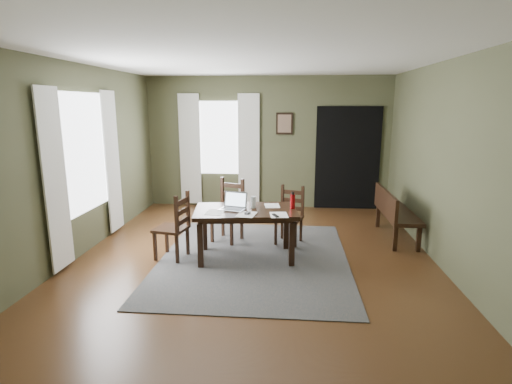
# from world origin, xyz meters

# --- Properties ---
(ground) EXTENTS (5.00, 6.00, 0.01)m
(ground) POSITION_xyz_m (0.00, 0.00, -0.01)
(ground) COLOR #492C16
(room_shell) EXTENTS (5.02, 6.02, 2.71)m
(room_shell) POSITION_xyz_m (0.00, 0.00, 1.80)
(room_shell) COLOR #484B31
(room_shell) RESTS_ON ground
(rug) EXTENTS (2.60, 3.20, 0.01)m
(rug) POSITION_xyz_m (0.00, 0.00, 0.01)
(rug) COLOR #3F3F3F
(rug) RESTS_ON ground
(dining_table) EXTENTS (1.49, 1.01, 0.70)m
(dining_table) POSITION_xyz_m (-0.12, 0.03, 0.62)
(dining_table) COLOR black
(dining_table) RESTS_ON rug
(chair_end) EXTENTS (0.48, 0.48, 0.94)m
(chair_end) POSITION_xyz_m (-1.11, -0.08, 0.46)
(chair_end) COLOR black
(chair_end) RESTS_ON rug
(chair_back_left) EXTENTS (0.55, 0.55, 0.98)m
(chair_back_left) POSITION_xyz_m (-0.48, 0.77, 0.48)
(chair_back_left) COLOR black
(chair_back_left) RESTS_ON rug
(chair_back_right) EXTENTS (0.48, 0.48, 0.88)m
(chair_back_right) POSITION_xyz_m (0.49, 0.73, 0.44)
(chair_back_right) COLOR black
(chair_back_right) RESTS_ON rug
(bench) EXTENTS (0.45, 1.40, 0.79)m
(bench) POSITION_xyz_m (2.15, 1.10, 0.47)
(bench) COLOR black
(bench) RESTS_ON ground
(laptop) EXTENTS (0.39, 0.34, 0.23)m
(laptop) POSITION_xyz_m (-0.29, 0.04, 0.77)
(laptop) COLOR #B7B7BC
(laptop) RESTS_ON dining_table
(computer_mouse) EXTENTS (0.08, 0.10, 0.03)m
(computer_mouse) POSITION_xyz_m (-0.07, -0.22, 0.73)
(computer_mouse) COLOR #3F3F42
(computer_mouse) RESTS_ON dining_table
(tv_remote) EXTENTS (0.10, 0.16, 0.02)m
(tv_remote) POSITION_xyz_m (0.30, -0.28, 0.72)
(tv_remote) COLOR black
(tv_remote) RESTS_ON dining_table
(drinking_glass) EXTENTS (0.08, 0.08, 0.16)m
(drinking_glass) POSITION_xyz_m (-0.02, 0.12, 0.79)
(drinking_glass) COLOR silver
(drinking_glass) RESTS_ON dining_table
(water_bottle) EXTENTS (0.08, 0.08, 0.24)m
(water_bottle) POSITION_xyz_m (0.53, 0.13, 0.82)
(water_bottle) COLOR #A90D10
(water_bottle) RESTS_ON dining_table
(paper_a) EXTENTS (0.26, 0.32, 0.00)m
(paper_a) POSITION_xyz_m (-0.52, -0.16, 0.71)
(paper_a) COLOR white
(paper_a) RESTS_ON dining_table
(paper_b) EXTENTS (0.26, 0.32, 0.00)m
(paper_b) POSITION_xyz_m (0.35, -0.22, 0.71)
(paper_b) COLOR white
(paper_b) RESTS_ON dining_table
(paper_c) EXTENTS (0.24, 0.30, 0.00)m
(paper_c) POSITION_xyz_m (0.23, 0.26, 0.71)
(paper_c) COLOR white
(paper_c) RESTS_ON dining_table
(paper_e) EXTENTS (0.28, 0.34, 0.00)m
(paper_e) POSITION_xyz_m (-0.08, -0.23, 0.71)
(paper_e) COLOR white
(paper_e) RESTS_ON dining_table
(window_left) EXTENTS (0.01, 1.30, 1.70)m
(window_left) POSITION_xyz_m (-2.47, 0.20, 1.45)
(window_left) COLOR white
(window_left) RESTS_ON ground
(window_back) EXTENTS (1.00, 0.01, 1.50)m
(window_back) POSITION_xyz_m (-1.00, 2.97, 1.45)
(window_back) COLOR white
(window_back) RESTS_ON ground
(curtain_left_near) EXTENTS (0.03, 0.48, 2.30)m
(curtain_left_near) POSITION_xyz_m (-2.44, -0.62, 1.20)
(curtain_left_near) COLOR silver
(curtain_left_near) RESTS_ON ground
(curtain_left_far) EXTENTS (0.03, 0.48, 2.30)m
(curtain_left_far) POSITION_xyz_m (-2.44, 1.02, 1.20)
(curtain_left_far) COLOR silver
(curtain_left_far) RESTS_ON ground
(curtain_back_left) EXTENTS (0.44, 0.03, 2.30)m
(curtain_back_left) POSITION_xyz_m (-1.62, 2.94, 1.20)
(curtain_back_left) COLOR silver
(curtain_back_left) RESTS_ON ground
(curtain_back_right) EXTENTS (0.44, 0.03, 2.30)m
(curtain_back_right) POSITION_xyz_m (-0.38, 2.94, 1.20)
(curtain_back_right) COLOR silver
(curtain_back_right) RESTS_ON ground
(framed_picture) EXTENTS (0.34, 0.03, 0.44)m
(framed_picture) POSITION_xyz_m (0.35, 2.97, 1.75)
(framed_picture) COLOR black
(framed_picture) RESTS_ON ground
(doorway_back) EXTENTS (1.30, 0.03, 2.10)m
(doorway_back) POSITION_xyz_m (1.65, 2.97, 1.05)
(doorway_back) COLOR black
(doorway_back) RESTS_ON ground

